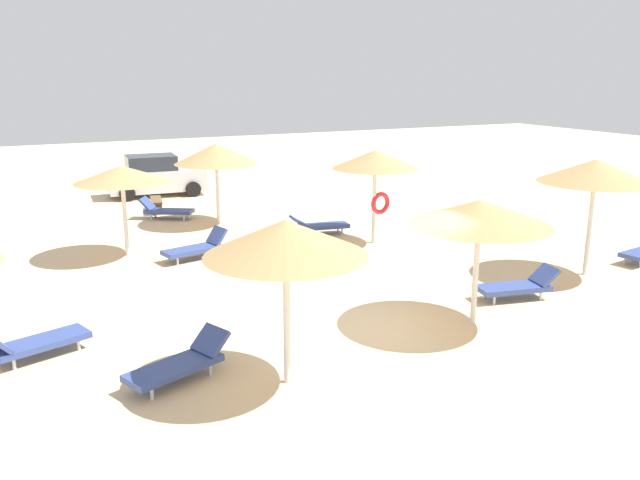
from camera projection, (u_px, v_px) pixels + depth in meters
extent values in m
plane|color=beige|center=(383.00, 329.00, 13.57)|extent=(80.00, 80.00, 0.00)
cylinder|color=silver|center=(589.00, 227.00, 16.87)|extent=(0.12, 0.12, 2.54)
cone|color=tan|center=(596.00, 171.00, 16.50)|extent=(2.84, 2.84, 0.59)
cylinder|color=silver|center=(476.00, 273.00, 13.56)|extent=(0.12, 0.12, 2.24)
cone|color=tan|center=(479.00, 213.00, 13.24)|extent=(2.96, 2.96, 0.52)
cylinder|color=silver|center=(287.00, 317.00, 10.97)|extent=(0.12, 0.12, 2.36)
cone|color=tan|center=(286.00, 238.00, 10.62)|extent=(2.73, 2.73, 0.60)
cylinder|color=silver|center=(125.00, 218.00, 18.58)|extent=(0.12, 0.12, 2.25)
cone|color=tan|center=(122.00, 174.00, 18.26)|extent=(2.65, 2.65, 0.47)
cylinder|color=silver|center=(374.00, 204.00, 20.02)|extent=(0.12, 0.12, 2.42)
cone|color=tan|center=(375.00, 159.00, 19.67)|extent=(2.62, 2.62, 0.55)
torus|color=red|center=(380.00, 203.00, 20.10)|extent=(0.71, 0.24, 0.70)
cylinder|color=silver|center=(218.00, 192.00, 22.63)|extent=(0.12, 0.12, 2.20)
cone|color=tan|center=(216.00, 154.00, 22.29)|extent=(2.86, 2.86, 0.68)
cube|color=#33478C|center=(42.00, 342.00, 12.21)|extent=(1.82, 1.15, 0.12)
cylinder|color=silver|center=(14.00, 364.00, 11.69)|extent=(0.06, 0.06, 0.22)
cylinder|color=silver|center=(5.00, 357.00, 11.99)|extent=(0.06, 0.06, 0.22)
cylinder|color=silver|center=(79.00, 345.00, 12.50)|extent=(0.06, 0.06, 0.22)
cylinder|color=silver|center=(69.00, 338.00, 12.81)|extent=(0.06, 0.06, 0.22)
cylinder|color=silver|center=(625.00, 260.00, 18.08)|extent=(0.06, 0.06, 0.22)
cylinder|color=silver|center=(640.00, 264.00, 17.73)|extent=(0.06, 0.06, 0.22)
cube|color=#33478C|center=(513.00, 288.00, 15.25)|extent=(1.79, 0.96, 0.12)
cube|color=#33478C|center=(544.00, 275.00, 15.38)|extent=(0.58, 0.72, 0.43)
cylinder|color=silver|center=(530.00, 290.00, 15.64)|extent=(0.06, 0.06, 0.22)
cylinder|color=silver|center=(541.00, 296.00, 15.23)|extent=(0.06, 0.06, 0.22)
cylinder|color=silver|center=(485.00, 294.00, 15.35)|extent=(0.06, 0.06, 0.22)
cylinder|color=silver|center=(494.00, 300.00, 14.94)|extent=(0.06, 0.06, 0.22)
cube|color=#33478C|center=(174.00, 368.00, 11.16)|extent=(1.82, 1.23, 0.12)
cube|color=#33478C|center=(210.00, 340.00, 11.68)|extent=(0.67, 0.77, 0.43)
cylinder|color=silver|center=(195.00, 362.00, 11.78)|extent=(0.06, 0.06, 0.22)
cylinder|color=silver|center=(210.00, 369.00, 11.49)|extent=(0.06, 0.06, 0.22)
cylinder|color=silver|center=(137.00, 385.00, 10.92)|extent=(0.06, 0.06, 0.22)
cylinder|color=silver|center=(152.00, 393.00, 10.63)|extent=(0.06, 0.06, 0.22)
cube|color=#33478C|center=(193.00, 250.00, 18.46)|extent=(1.80, 1.03, 0.12)
cube|color=#33478C|center=(217.00, 236.00, 18.89)|extent=(0.53, 0.72, 0.49)
cylinder|color=silver|center=(208.00, 250.00, 19.04)|extent=(0.06, 0.06, 0.22)
cylinder|color=silver|center=(215.00, 253.00, 18.71)|extent=(0.06, 0.06, 0.22)
cylinder|color=silver|center=(170.00, 258.00, 18.30)|extent=(0.06, 0.06, 0.22)
cylinder|color=silver|center=(178.00, 261.00, 17.97)|extent=(0.06, 0.06, 0.22)
cube|color=#33478C|center=(323.00, 226.00, 21.27)|extent=(1.78, 0.90, 0.12)
cube|color=#33478C|center=(299.00, 221.00, 21.00)|extent=(0.61, 0.71, 0.35)
cylinder|color=silver|center=(307.00, 234.00, 20.95)|extent=(0.06, 0.06, 0.22)
cylinder|color=silver|center=(303.00, 231.00, 21.35)|extent=(0.06, 0.06, 0.22)
cylinder|color=silver|center=(342.00, 231.00, 21.28)|extent=(0.06, 0.06, 0.22)
cylinder|color=silver|center=(338.00, 228.00, 21.69)|extent=(0.06, 0.06, 0.22)
cube|color=#33478C|center=(169.00, 211.00, 23.47)|extent=(1.78, 1.44, 0.12)
cube|color=#33478C|center=(147.00, 204.00, 23.49)|extent=(0.70, 0.77, 0.46)
cylinder|color=silver|center=(151.00, 217.00, 23.36)|extent=(0.06, 0.06, 0.22)
cylinder|color=silver|center=(156.00, 214.00, 23.79)|extent=(0.06, 0.06, 0.22)
cylinder|color=silver|center=(184.00, 218.00, 23.25)|extent=(0.06, 0.06, 0.22)
cylinder|color=silver|center=(188.00, 215.00, 23.67)|extent=(0.06, 0.06, 0.22)
cube|color=brown|center=(156.00, 200.00, 24.62)|extent=(0.65, 1.55, 0.08)
cube|color=brown|center=(157.00, 209.00, 24.17)|extent=(0.38, 0.18, 0.41)
cube|color=brown|center=(156.00, 204.00, 25.20)|extent=(0.38, 0.18, 0.41)
cube|color=silver|center=(157.00, 180.00, 27.78)|extent=(4.09, 1.94, 0.90)
cube|color=#262D38|center=(151.00, 162.00, 27.52)|extent=(2.09, 1.68, 0.60)
cylinder|color=black|center=(185.00, 183.00, 29.15)|extent=(0.65, 0.26, 0.64)
cylinder|color=black|center=(193.00, 189.00, 27.58)|extent=(0.65, 0.26, 0.64)
cylinder|color=black|center=(122.00, 187.00, 28.16)|extent=(0.65, 0.26, 0.64)
cylinder|color=black|center=(127.00, 194.00, 26.58)|extent=(0.65, 0.26, 0.64)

